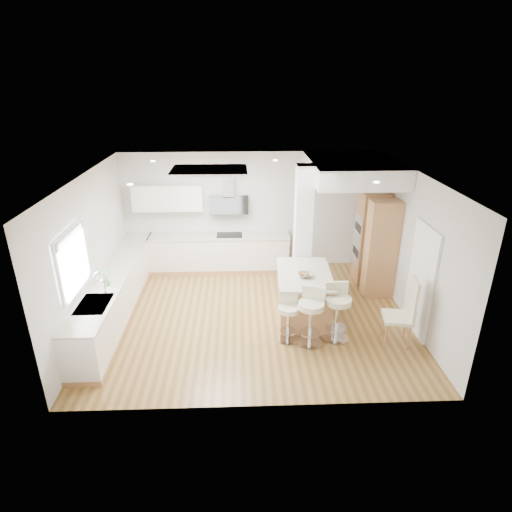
{
  "coord_description": "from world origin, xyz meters",
  "views": [
    {
      "loc": [
        -0.24,
        -7.32,
        4.42
      ],
      "look_at": [
        0.06,
        0.4,
        1.12
      ],
      "focal_mm": 30.0,
      "sensor_mm": 36.0,
      "label": 1
    }
  ],
  "objects_px": {
    "bar_stool_b": "(311,314)",
    "dining_chair": "(405,310)",
    "bar_stool_c": "(337,309)",
    "peninsula": "(303,294)",
    "bar_stool_a": "(288,316)"
  },
  "relations": [
    {
      "from": "peninsula",
      "to": "dining_chair",
      "type": "xyz_separation_m",
      "value": [
        1.61,
        -1.01,
        0.21
      ]
    },
    {
      "from": "bar_stool_b",
      "to": "dining_chair",
      "type": "height_order",
      "value": "dining_chair"
    },
    {
      "from": "bar_stool_a",
      "to": "bar_stool_b",
      "type": "bearing_deg",
      "value": -14.97
    },
    {
      "from": "bar_stool_c",
      "to": "dining_chair",
      "type": "height_order",
      "value": "dining_chair"
    },
    {
      "from": "bar_stool_c",
      "to": "dining_chair",
      "type": "relative_size",
      "value": 0.84
    },
    {
      "from": "peninsula",
      "to": "bar_stool_c",
      "type": "xyz_separation_m",
      "value": [
        0.48,
        -0.81,
        0.13
      ]
    },
    {
      "from": "peninsula",
      "to": "dining_chair",
      "type": "bearing_deg",
      "value": -28.93
    },
    {
      "from": "bar_stool_c",
      "to": "bar_stool_b",
      "type": "bearing_deg",
      "value": -167.38
    },
    {
      "from": "bar_stool_c",
      "to": "peninsula",
      "type": "bearing_deg",
      "value": 118.37
    },
    {
      "from": "bar_stool_b",
      "to": "dining_chair",
      "type": "xyz_separation_m",
      "value": [
        1.62,
        -0.07,
        0.09
      ]
    },
    {
      "from": "bar_stool_a",
      "to": "bar_stool_c",
      "type": "distance_m",
      "value": 0.87
    },
    {
      "from": "bar_stool_a",
      "to": "dining_chair",
      "type": "xyz_separation_m",
      "value": [
        2.0,
        -0.18,
        0.18
      ]
    },
    {
      "from": "peninsula",
      "to": "bar_stool_b",
      "type": "xyz_separation_m",
      "value": [
        -0.0,
        -0.94,
        0.12
      ]
    },
    {
      "from": "bar_stool_b",
      "to": "bar_stool_c",
      "type": "relative_size",
      "value": 0.99
    },
    {
      "from": "bar_stool_b",
      "to": "dining_chair",
      "type": "distance_m",
      "value": 1.62
    }
  ]
}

